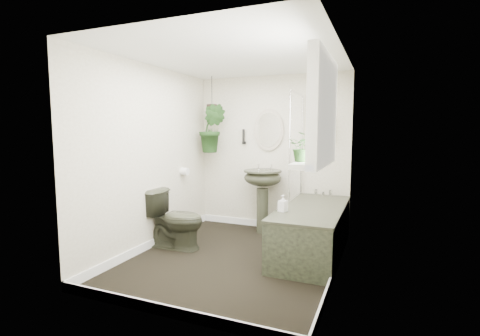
% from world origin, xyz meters
% --- Properties ---
extents(floor, '(2.30, 2.80, 0.02)m').
position_xyz_m(floor, '(0.00, 0.00, -0.01)').
color(floor, black).
rests_on(floor, ground).
extents(ceiling, '(2.30, 2.80, 0.02)m').
position_xyz_m(ceiling, '(0.00, 0.00, 2.31)').
color(ceiling, white).
rests_on(ceiling, ground).
extents(wall_back, '(2.30, 0.02, 2.30)m').
position_xyz_m(wall_back, '(0.00, 1.41, 1.15)').
color(wall_back, beige).
rests_on(wall_back, ground).
extents(wall_front, '(2.30, 0.02, 2.30)m').
position_xyz_m(wall_front, '(0.00, -1.41, 1.15)').
color(wall_front, beige).
rests_on(wall_front, ground).
extents(wall_left, '(0.02, 2.80, 2.30)m').
position_xyz_m(wall_left, '(-1.16, 0.00, 1.15)').
color(wall_left, beige).
rests_on(wall_left, ground).
extents(wall_right, '(0.02, 2.80, 2.30)m').
position_xyz_m(wall_right, '(1.16, 0.00, 1.15)').
color(wall_right, beige).
rests_on(wall_right, ground).
extents(skirting, '(2.30, 2.80, 0.10)m').
position_xyz_m(skirting, '(0.00, 0.00, 0.05)').
color(skirting, white).
rests_on(skirting, floor).
extents(bathtub, '(0.72, 1.72, 0.58)m').
position_xyz_m(bathtub, '(0.80, 0.50, 0.29)').
color(bathtub, '#2E3123').
rests_on(bathtub, floor).
extents(bath_screen, '(0.04, 0.72, 1.40)m').
position_xyz_m(bath_screen, '(0.47, 0.99, 1.28)').
color(bath_screen, silver).
rests_on(bath_screen, bathtub).
extents(shower_box, '(0.20, 0.10, 0.35)m').
position_xyz_m(shower_box, '(0.80, 1.34, 1.55)').
color(shower_box, white).
rests_on(shower_box, wall_back).
extents(oval_mirror, '(0.46, 0.03, 0.62)m').
position_xyz_m(oval_mirror, '(-0.04, 1.37, 1.50)').
color(oval_mirror, '#B1A38D').
rests_on(oval_mirror, wall_back).
extents(wall_sconce, '(0.04, 0.04, 0.22)m').
position_xyz_m(wall_sconce, '(-0.44, 1.36, 1.40)').
color(wall_sconce, black).
rests_on(wall_sconce, wall_back).
extents(toilet_roll_holder, '(0.11, 0.11, 0.11)m').
position_xyz_m(toilet_roll_holder, '(-1.10, 0.70, 0.90)').
color(toilet_roll_holder, white).
rests_on(toilet_roll_holder, wall_left).
extents(window_recess, '(0.08, 1.00, 0.90)m').
position_xyz_m(window_recess, '(1.09, -0.70, 1.65)').
color(window_recess, white).
rests_on(window_recess, wall_right).
extents(window_sill, '(0.18, 1.00, 0.04)m').
position_xyz_m(window_sill, '(1.02, -0.70, 1.23)').
color(window_sill, white).
rests_on(window_sill, wall_right).
extents(window_blinds, '(0.01, 0.86, 0.76)m').
position_xyz_m(window_blinds, '(1.04, -0.70, 1.65)').
color(window_blinds, white).
rests_on(window_blinds, wall_right).
extents(toilet, '(0.75, 0.45, 0.75)m').
position_xyz_m(toilet, '(-0.85, 0.06, 0.37)').
color(toilet, '#2E3123').
rests_on(toilet, floor).
extents(pedestal_sink, '(0.57, 0.50, 0.93)m').
position_xyz_m(pedestal_sink, '(-0.04, 1.11, 0.46)').
color(pedestal_sink, '#2E3123').
rests_on(pedestal_sink, floor).
extents(sill_plant, '(0.21, 0.18, 0.23)m').
position_xyz_m(sill_plant, '(0.98, -0.96, 1.36)').
color(sill_plant, black).
rests_on(sill_plant, window_sill).
extents(hanging_plant, '(0.46, 0.39, 0.73)m').
position_xyz_m(hanging_plant, '(-0.86, 1.13, 1.52)').
color(hanging_plant, black).
rests_on(hanging_plant, ceiling).
extents(soap_bottle, '(0.11, 0.11, 0.19)m').
position_xyz_m(soap_bottle, '(0.53, 0.13, 0.67)').
color(soap_bottle, black).
rests_on(soap_bottle, bathtub).
extents(hanging_pot, '(0.16, 0.16, 0.12)m').
position_xyz_m(hanging_pot, '(-0.86, 1.13, 1.82)').
color(hanging_pot, black).
rests_on(hanging_pot, ceiling).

